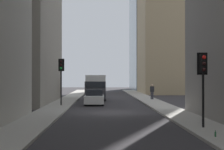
{
  "coord_description": "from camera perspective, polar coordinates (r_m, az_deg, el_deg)",
  "views": [
    {
      "loc": [
        -26.3,
        0.68,
        2.59
      ],
      "look_at": [
        16.71,
        -0.52,
        2.87
      ],
      "focal_mm": 57.62,
      "sensor_mm": 36.0,
      "label": 1
    }
  ],
  "objects": [
    {
      "name": "ground_plane",
      "position": [
        26.43,
        -0.12,
        -6.0
      ],
      "size": [
        135.0,
        135.0,
        0.0
      ],
      "primitive_type": "plane",
      "color": "#302D30"
    },
    {
      "name": "sidewalk_right",
      "position": [
        26.69,
        -9.87,
        -5.79
      ],
      "size": [
        90.0,
        2.2,
        0.14
      ],
      "primitive_type": "cube",
      "color": "#A8A399",
      "rests_on": "ground_plane"
    },
    {
      "name": "sidewalk_left",
      "position": [
        26.92,
        9.55,
        -5.74
      ],
      "size": [
        90.0,
        2.2,
        0.14
      ],
      "primitive_type": "cube",
      "color": "#A8A399",
      "rests_on": "ground_plane"
    },
    {
      "name": "building_left_far",
      "position": [
        59.63,
        9.37,
        6.11
      ],
      "size": [
        13.27,
        10.0,
        18.64
      ],
      "color": "#9E8966",
      "rests_on": "ground_plane"
    },
    {
      "name": "delivery_truck",
      "position": [
        41.39,
        -2.6,
        -1.94
      ],
      "size": [
        6.46,
        2.25,
        2.84
      ],
      "color": "silver",
      "rests_on": "ground_plane"
    },
    {
      "name": "sedan_white",
      "position": [
        34.07,
        -2.82,
        -3.61
      ],
      "size": [
        4.3,
        1.78,
        1.42
      ],
      "color": "silver",
      "rests_on": "ground_plane"
    },
    {
      "name": "traffic_light_foreground",
      "position": [
        18.14,
        14.26,
        0.42
      ],
      "size": [
        0.43,
        0.52,
        3.68
      ],
      "color": "black",
      "rests_on": "sidewalk_left"
    },
    {
      "name": "traffic_light_midblock",
      "position": [
        31.97,
        -8.07,
        0.64
      ],
      "size": [
        0.43,
        0.52,
        4.1
      ],
      "color": "black",
      "rests_on": "sidewalk_right"
    },
    {
      "name": "pedestrian",
      "position": [
        40.38,
        6.37,
        -2.53
      ],
      "size": [
        0.26,
        0.44,
        1.7
      ],
      "color": "#33333D",
      "rests_on": "sidewalk_left"
    },
    {
      "name": "discarded_bottle",
      "position": [
        15.56,
        16.08,
        -9.01
      ],
      "size": [
        0.07,
        0.07,
        0.27
      ],
      "color": "#236033",
      "rests_on": "sidewalk_left"
    }
  ]
}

